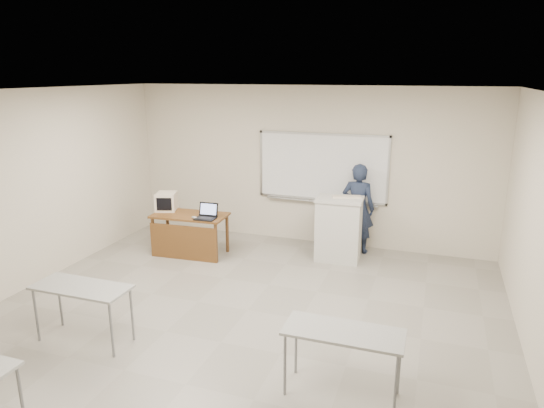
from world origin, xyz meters
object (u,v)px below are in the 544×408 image
at_px(crt_monitor, 166,201).
at_px(keyboard, 347,197).
at_px(presenter, 358,208).
at_px(instructor_desk, 187,228).
at_px(whiteboard, 322,168).
at_px(podium, 339,229).
at_px(laptop, 207,215).
at_px(mouse, 194,217).

height_order(crt_monitor, keyboard, keyboard).
bearing_deg(presenter, keyboard, 76.96).
bearing_deg(instructor_desk, whiteboard, 31.93).
height_order(podium, keyboard, keyboard).
relative_size(podium, crt_monitor, 2.75).
height_order(podium, presenter, presenter).
relative_size(crt_monitor, presenter, 0.25).
xyz_separation_m(instructor_desk, presenter, (2.84, 1.22, 0.30)).
xyz_separation_m(laptop, presenter, (2.44, 1.23, 0.02)).
xyz_separation_m(podium, keyboard, (0.10, 0.08, 0.57)).
distance_m(podium, mouse, 2.54).
bearing_deg(whiteboard, laptop, -138.75).
relative_size(podium, laptop, 3.23).
distance_m(instructor_desk, presenter, 3.11).
bearing_deg(crt_monitor, presenter, -1.80).
xyz_separation_m(whiteboard, presenter, (0.74, -0.26, -0.65)).
xyz_separation_m(crt_monitor, presenter, (3.39, 0.98, -0.08)).
distance_m(podium, keyboard, 0.59).
bearing_deg(crt_monitor, laptop, -32.63).
relative_size(whiteboard, keyboard, 5.00).
relative_size(whiteboard, mouse, 23.68).
relative_size(mouse, keyboard, 0.21).
bearing_deg(podium, presenter, 61.65).
bearing_deg(podium, crt_monitor, -174.38).
bearing_deg(crt_monitor, mouse, -41.44).
xyz_separation_m(podium, mouse, (-2.40, -0.80, 0.20)).
height_order(laptop, mouse, laptop).
distance_m(laptop, keyboard, 2.46).
relative_size(laptop, keyboard, 0.70).
bearing_deg(crt_monitor, keyboard, -8.32).
bearing_deg(crt_monitor, whiteboard, 7.13).
bearing_deg(laptop, presenter, 24.03).
relative_size(crt_monitor, laptop, 1.17).
bearing_deg(whiteboard, keyboard, -48.73).
bearing_deg(instructor_desk, presenter, 20.03).
bearing_deg(laptop, crt_monitor, 162.59).
relative_size(podium, presenter, 0.68).
distance_m(instructor_desk, mouse, 0.33).
bearing_deg(mouse, crt_monitor, 134.95).
xyz_separation_m(crt_monitor, keyboard, (3.25, 0.55, 0.23)).
distance_m(crt_monitor, keyboard, 3.31).
distance_m(whiteboard, laptop, 2.36).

